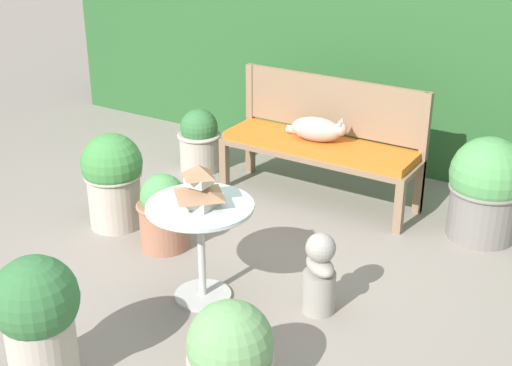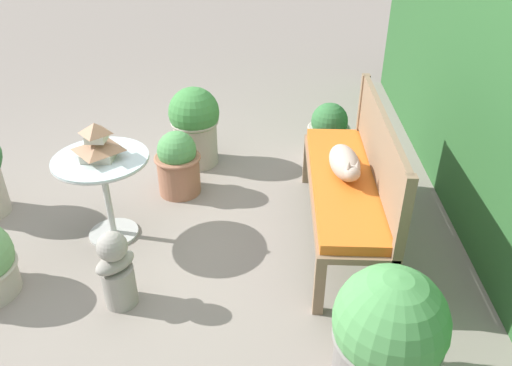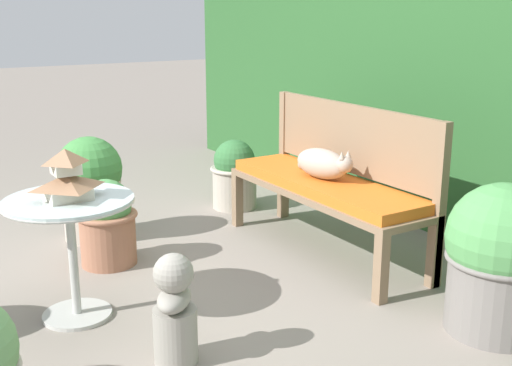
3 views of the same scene
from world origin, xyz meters
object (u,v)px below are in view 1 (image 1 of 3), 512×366
Objects in this scene: garden_bench at (319,150)px; cat at (317,129)px; potted_plant_hedge_corner at (113,178)px; potted_plant_patio_mid at (199,140)px; potted_plant_bench_right at (230,352)px; potted_plant_table_far at (38,317)px; garden_bust at (320,274)px; potted_plant_table_near at (486,188)px; patio_table at (201,225)px; potted_plant_path_edge at (164,212)px; pagoda_birdhouse at (199,188)px.

garden_bench is 0.16m from cat.
potted_plant_patio_mid is at bearing 94.64° from potted_plant_hedge_corner.
potted_plant_bench_right is 0.95m from potted_plant_table_far.
potted_plant_table_far reaches higher than cat.
potted_plant_bench_right is 0.92× the size of potted_plant_patio_mid.
potted_plant_table_far is (-0.88, -1.27, 0.13)m from garden_bust.
potted_plant_bench_right is 1.99m from potted_plant_hedge_corner.
potted_plant_bench_right is 0.68× the size of potted_plant_table_near.
garden_bust is at bearing 19.97° from patio_table.
potted_plant_table_far is (0.36, -1.40, 0.12)m from potted_plant_path_edge.
potted_plant_patio_mid is (-1.83, 1.35, 0.02)m from garden_bust.
potted_plant_patio_mid is at bearing 115.88° from potted_plant_path_edge.
pagoda_birdhouse is at bearing 135.04° from potted_plant_bench_right.
garden_bust is at bearing -110.87° from potted_plant_table_near.
pagoda_birdhouse is 0.84m from garden_bust.
cat is at bearing -176.95° from potted_plant_table_near.
potted_plant_bench_right is (0.60, -0.60, -0.49)m from pagoda_birdhouse.
garden_bench is 1.33m from potted_plant_path_edge.
potted_plant_patio_mid is at bearing 171.92° from cat.
potted_plant_patio_mid is at bearing 126.42° from patio_table.
patio_table reaches higher than potted_plant_path_edge.
pagoda_birdhouse is (0.07, -1.58, 0.15)m from cat.
garden_bust is 1.75m from potted_plant_hedge_corner.
garden_bust is 1.52m from potted_plant_table_near.
potted_plant_hedge_corner is (-1.03, -1.14, -0.04)m from garden_bench.
potted_plant_patio_mid is (-1.17, 1.59, -0.22)m from patio_table.
potted_plant_table_near is at bearing 35.76° from potted_plant_path_edge.
potted_plant_table_near is at bearing 54.17° from patio_table.
potted_plant_bench_right is 0.71× the size of potted_plant_table_far.
patio_table is at bearing 77.52° from potted_plant_table_far.
potted_plant_table_far is at bearing -101.14° from cat.
garden_bench is 2.29m from potted_plant_bench_right.
cat is 2.62m from potted_plant_table_far.
potted_plant_path_edge reaches higher than garden_bust.
potted_plant_hedge_corner is (-1.73, 0.20, 0.12)m from garden_bust.
pagoda_birdhouse is 0.54× the size of potted_plant_bench_right.
patio_table is at bearing -95.12° from cat.
garden_bench is 3.06× the size of garden_bust.
garden_bench is at bearing -176.83° from potted_plant_table_near.
garden_bench is 2.12× the size of potted_plant_table_near.
potted_plant_bench_right is 0.94× the size of potted_plant_path_edge.
potted_plant_bench_right is at bearing -104.60° from potted_plant_table_near.
patio_table reaches higher than potted_plant_bench_right.
potted_plant_hedge_corner reaches higher than potted_plant_bench_right.
cat is at bearing 156.99° from garden_bust.
garden_bust is 0.69× the size of potted_plant_table_near.
pagoda_birdhouse is at bearing 77.52° from potted_plant_table_far.
potted_plant_path_edge is (-0.58, 0.37, -0.46)m from pagoda_birdhouse.
potted_plant_bench_right is at bearing -73.32° from garden_bench.
pagoda_birdhouse is (-0.00, 0.00, 0.24)m from patio_table.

